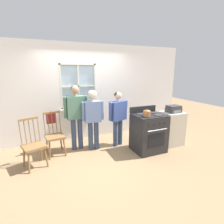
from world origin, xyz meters
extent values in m
plane|color=#937551|center=(0.00, 0.00, 0.00)|extent=(16.00, 16.00, 0.00)
cube|color=white|center=(-1.94, 1.40, 1.35)|extent=(2.53, 0.06, 2.70)
cube|color=white|center=(1.77, 1.40, 1.35)|extent=(2.86, 0.06, 2.70)
cube|color=white|center=(-0.17, 1.40, 0.46)|extent=(1.01, 0.06, 0.91)
cube|color=white|center=(-0.17, 1.40, 2.43)|extent=(1.01, 0.06, 0.55)
cube|color=silver|center=(-0.17, 1.32, 0.90)|extent=(1.07, 0.10, 0.03)
cube|color=#9EB7C6|center=(-0.17, 1.41, 1.53)|extent=(0.95, 0.01, 1.18)
cube|color=silver|center=(-0.17, 1.38, 1.53)|extent=(0.04, 0.02, 1.24)
cube|color=silver|center=(-0.17, 1.38, 1.53)|extent=(1.01, 0.02, 0.04)
cube|color=silver|center=(-0.65, 1.38, 1.53)|extent=(0.04, 0.03, 1.24)
cube|color=silver|center=(0.32, 1.38, 1.53)|extent=(0.04, 0.03, 1.24)
cube|color=silver|center=(-0.17, 1.38, 2.13)|extent=(1.01, 0.03, 0.04)
cube|color=silver|center=(-0.17, 1.38, 0.93)|extent=(1.01, 0.03, 0.04)
cube|color=olive|center=(-0.96, 0.55, 0.46)|extent=(0.47, 0.45, 0.04)
cylinder|color=olive|center=(-1.11, 0.37, 0.22)|extent=(0.07, 0.07, 0.44)
cylinder|color=olive|center=(-0.78, 0.42, 0.22)|extent=(0.07, 0.07, 0.44)
cylinder|color=olive|center=(-1.15, 0.69, 0.22)|extent=(0.07, 0.07, 0.44)
cylinder|color=olive|center=(-0.82, 0.73, 0.22)|extent=(0.07, 0.07, 0.44)
cylinder|color=olive|center=(-1.16, 0.70, 0.72)|extent=(0.03, 0.08, 0.53)
cylinder|color=olive|center=(-1.07, 0.71, 0.72)|extent=(0.03, 0.08, 0.53)
cylinder|color=olive|center=(-0.99, 0.72, 0.72)|extent=(0.03, 0.08, 0.53)
cylinder|color=olive|center=(-0.90, 0.73, 0.72)|extent=(0.03, 0.08, 0.53)
cylinder|color=olive|center=(-0.81, 0.75, 0.72)|extent=(0.03, 0.08, 0.53)
cube|color=olive|center=(-0.99, 0.72, 1.00)|extent=(0.38, 0.09, 0.04)
cube|color=olive|center=(-1.41, 0.17, 0.46)|extent=(0.52, 0.51, 0.04)
cylinder|color=olive|center=(-1.52, -0.03, 0.22)|extent=(0.06, 0.08, 0.44)
cylinder|color=olive|center=(-1.20, 0.07, 0.22)|extent=(0.08, 0.06, 0.44)
cylinder|color=olive|center=(-1.62, 0.27, 0.22)|extent=(0.08, 0.06, 0.44)
cylinder|color=olive|center=(-1.30, 0.38, 0.22)|extent=(0.06, 0.08, 0.44)
cylinder|color=olive|center=(-1.64, 0.28, 0.72)|extent=(0.04, 0.08, 0.53)
cylinder|color=olive|center=(-1.55, 0.30, 0.72)|extent=(0.04, 0.08, 0.53)
cylinder|color=olive|center=(-1.47, 0.33, 0.72)|extent=(0.04, 0.08, 0.53)
cylinder|color=olive|center=(-1.38, 0.36, 0.72)|extent=(0.04, 0.08, 0.53)
cylinder|color=olive|center=(-1.29, 0.39, 0.72)|extent=(0.04, 0.08, 0.53)
cube|color=olive|center=(-1.47, 0.33, 1.00)|extent=(0.37, 0.16, 0.04)
cylinder|color=#384766|center=(-0.50, 0.69, 0.40)|extent=(0.12, 0.12, 0.80)
cylinder|color=#384766|center=(-0.33, 0.70, 0.40)|extent=(0.12, 0.12, 0.80)
cube|color=#4C7560|center=(-0.42, 0.69, 1.08)|extent=(0.44, 0.23, 0.56)
cylinder|color=#4C7560|center=(-0.67, 0.66, 1.11)|extent=(0.08, 0.12, 0.52)
cylinder|color=#4C7560|center=(-0.16, 0.68, 1.11)|extent=(0.08, 0.12, 0.52)
cylinder|color=tan|center=(-0.42, 0.69, 1.40)|extent=(0.10, 0.10, 0.07)
sphere|color=tan|center=(-0.42, 0.69, 1.53)|extent=(0.19, 0.19, 0.19)
ellipsoid|color=brown|center=(-0.42, 0.71, 1.54)|extent=(0.19, 0.19, 0.15)
cylinder|color=#384766|center=(-0.11, 0.51, 0.37)|extent=(0.12, 0.12, 0.73)
cylinder|color=#384766|center=(0.03, 0.50, 0.37)|extent=(0.12, 0.12, 0.73)
cube|color=#6B84B7|center=(-0.04, 0.50, 0.99)|extent=(0.41, 0.26, 0.51)
cylinder|color=#6B84B7|center=(-0.27, 0.51, 1.01)|extent=(0.09, 0.12, 0.48)
cylinder|color=#6B84B7|center=(0.19, 0.46, 1.01)|extent=(0.09, 0.12, 0.48)
cylinder|color=beige|center=(-0.04, 0.50, 1.28)|extent=(0.10, 0.10, 0.06)
sphere|color=beige|center=(-0.04, 0.50, 1.41)|extent=(0.20, 0.20, 0.20)
ellipsoid|color=silver|center=(-0.04, 0.52, 1.43)|extent=(0.21, 0.21, 0.17)
cylinder|color=#384766|center=(0.55, 0.45, 0.35)|extent=(0.12, 0.12, 0.70)
cylinder|color=#384766|center=(0.71, 0.51, 0.35)|extent=(0.12, 0.12, 0.70)
cube|color=#384C8E|center=(0.63, 0.48, 0.95)|extent=(0.49, 0.34, 0.49)
cylinder|color=#384C8E|center=(0.38, 0.38, 0.97)|extent=(0.11, 0.13, 0.46)
cylinder|color=#384C8E|center=(0.88, 0.54, 0.97)|extent=(0.11, 0.13, 0.46)
cylinder|color=beige|center=(0.63, 0.48, 1.23)|extent=(0.10, 0.10, 0.06)
sphere|color=beige|center=(0.63, 0.48, 1.35)|extent=(0.18, 0.18, 0.18)
ellipsoid|color=#332319|center=(0.62, 0.49, 1.37)|extent=(0.18, 0.18, 0.15)
cube|color=#232326|center=(1.19, -0.11, 0.45)|extent=(0.74, 0.64, 0.90)
cube|color=black|center=(1.19, -0.11, 0.91)|extent=(0.72, 0.61, 0.02)
cylinder|color=#2D2D30|center=(1.02, -0.24, 0.93)|extent=(0.20, 0.20, 0.02)
cylinder|color=#2D2D30|center=(1.35, -0.24, 0.93)|extent=(0.20, 0.20, 0.02)
cylinder|color=#2D2D30|center=(1.02, 0.02, 0.93)|extent=(0.20, 0.20, 0.02)
cylinder|color=#2D2D30|center=(1.35, 0.02, 0.93)|extent=(0.20, 0.20, 0.02)
cube|color=#232326|center=(1.19, 0.18, 1.00)|extent=(0.74, 0.06, 0.16)
cube|color=black|center=(1.19, -0.43, 0.40)|extent=(0.46, 0.01, 0.32)
cylinder|color=silver|center=(1.19, -0.46, 0.65)|extent=(0.52, 0.02, 0.02)
cylinder|color=#232326|center=(0.97, -0.44, 0.79)|extent=(0.04, 0.02, 0.04)
cylinder|color=#232326|center=(1.11, -0.44, 0.79)|extent=(0.04, 0.02, 0.04)
cylinder|color=#232326|center=(1.26, -0.44, 0.79)|extent=(0.04, 0.02, 0.04)
cylinder|color=#232326|center=(1.41, -0.44, 0.79)|extent=(0.04, 0.02, 0.04)
cylinder|color=#A86638|center=(1.02, -0.24, 1.00)|extent=(0.17, 0.17, 0.12)
ellipsoid|color=#A86638|center=(1.02, -0.24, 1.06)|extent=(0.16, 0.16, 0.07)
sphere|color=black|center=(1.02, -0.24, 1.10)|extent=(0.03, 0.03, 0.03)
cylinder|color=#A86638|center=(1.10, -0.24, 1.02)|extent=(0.08, 0.03, 0.07)
torus|color=black|center=(1.02, -0.24, 1.12)|extent=(0.12, 0.01, 0.12)
cylinder|color=#42474C|center=(-0.07, 1.31, 0.96)|extent=(0.13, 0.13, 0.10)
cylinder|color=#33261C|center=(-0.07, 1.31, 1.01)|extent=(0.12, 0.12, 0.01)
cone|color=#2D7038|center=(-0.05, 1.32, 1.08)|extent=(0.05, 0.04, 0.13)
cone|color=#2D7038|center=(-0.07, 1.33, 1.04)|extent=(0.04, 0.05, 0.06)
cone|color=#2D7038|center=(-0.09, 1.31, 1.08)|extent=(0.07, 0.04, 0.13)
cone|color=#2D7038|center=(-0.08, 1.29, 1.05)|extent=(0.04, 0.04, 0.08)
cone|color=#2D7038|center=(-0.06, 1.30, 1.06)|extent=(0.05, 0.05, 0.10)
cube|color=maroon|center=(-1.00, 0.81, 0.85)|extent=(0.23, 0.12, 0.26)
torus|color=maroon|center=(-0.99, 0.73, 1.02)|extent=(0.14, 0.14, 0.01)
cube|color=beige|center=(1.98, -0.03, 0.43)|extent=(0.55, 0.50, 0.87)
cube|color=beige|center=(1.98, -0.03, 0.89)|extent=(0.55, 0.50, 0.03)
cube|color=#38383A|center=(1.98, -0.05, 0.95)|extent=(0.34, 0.28, 0.10)
cube|color=#38383A|center=(1.98, -0.05, 1.04)|extent=(0.32, 0.27, 0.08)
cube|color=gray|center=(1.98, -0.20, 0.95)|extent=(0.24, 0.01, 0.06)
camera|label=1|loc=(-1.25, -3.49, 1.98)|focal=28.00mm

